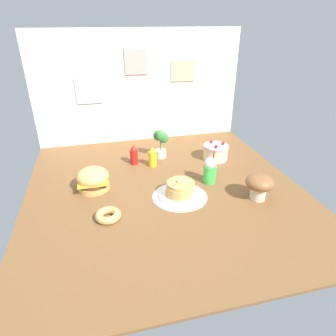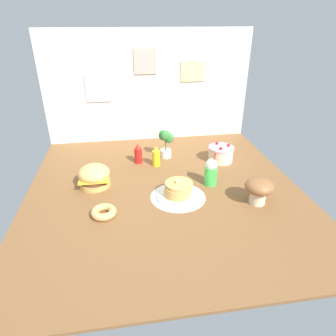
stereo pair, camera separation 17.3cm
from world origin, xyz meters
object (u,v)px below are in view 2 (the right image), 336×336
(burger, at_px, (94,176))
(potted_plant, at_px, (166,142))
(ketchup_bottle, at_px, (138,154))
(cream_soda_cup, at_px, (211,172))
(layer_cake, at_px, (221,154))
(donut_pink_glaze, at_px, (104,212))
(mushroom_stool, at_px, (259,188))
(pancake_stack, at_px, (178,191))
(mustard_bottle, at_px, (156,157))

(burger, xyz_separation_m, potted_plant, (0.62, 0.43, 0.07))
(burger, relative_size, ketchup_bottle, 1.33)
(burger, height_order, cream_soda_cup, cream_soda_cup)
(layer_cake, bearing_deg, donut_pink_glaze, -146.31)
(ketchup_bottle, xyz_separation_m, potted_plant, (0.26, 0.08, 0.06))
(burger, relative_size, layer_cake, 1.06)
(burger, height_order, potted_plant, potted_plant)
(layer_cake, xyz_separation_m, mushroom_stool, (0.04, -0.70, 0.05))
(layer_cake, relative_size, donut_pink_glaze, 1.34)
(donut_pink_glaze, bearing_deg, potted_plant, 57.17)
(ketchup_bottle, height_order, cream_soda_cup, cream_soda_cup)
(donut_pink_glaze, height_order, potted_plant, potted_plant)
(pancake_stack, bearing_deg, donut_pink_glaze, -165.01)
(donut_pink_glaze, bearing_deg, pancake_stack, 14.99)
(cream_soda_cup, relative_size, potted_plant, 0.98)
(burger, relative_size, pancake_stack, 0.78)
(pancake_stack, distance_m, cream_soda_cup, 0.33)
(layer_cake, bearing_deg, ketchup_bottle, 173.70)
(ketchup_bottle, xyz_separation_m, mustard_bottle, (0.15, -0.08, 0.00))
(potted_plant, bearing_deg, cream_soda_cup, -63.85)
(ketchup_bottle, xyz_separation_m, mushroom_stool, (0.78, -0.78, 0.03))
(burger, relative_size, potted_plant, 0.87)
(ketchup_bottle, bearing_deg, pancake_stack, -68.52)
(burger, distance_m, ketchup_bottle, 0.51)
(potted_plant, bearing_deg, ketchup_bottle, -163.62)
(ketchup_bottle, distance_m, mushroom_stool, 1.11)
(burger, bearing_deg, pancake_stack, -23.79)
(mustard_bottle, height_order, potted_plant, potted_plant)
(pancake_stack, height_order, donut_pink_glaze, pancake_stack)
(potted_plant, height_order, mushroom_stool, potted_plant)
(burger, height_order, mushroom_stool, mushroom_stool)
(ketchup_bottle, bearing_deg, layer_cake, -6.30)
(mustard_bottle, bearing_deg, donut_pink_glaze, -122.39)
(pancake_stack, distance_m, mushroom_stool, 0.56)
(burger, height_order, layer_cake, burger)
(donut_pink_glaze, relative_size, mushroom_stool, 0.85)
(pancake_stack, height_order, mushroom_stool, mushroom_stool)
(ketchup_bottle, bearing_deg, burger, -135.63)
(potted_plant, bearing_deg, layer_cake, -18.24)
(cream_soda_cup, relative_size, mushroom_stool, 1.36)
(burger, bearing_deg, potted_plant, 34.69)
(ketchup_bottle, height_order, mustard_bottle, same)
(donut_pink_glaze, bearing_deg, mushroom_stool, -1.04)
(layer_cake, distance_m, mustard_bottle, 0.59)
(burger, height_order, donut_pink_glaze, burger)
(mushroom_stool, bearing_deg, potted_plant, 121.26)
(burger, bearing_deg, layer_cake, 13.89)
(potted_plant, bearing_deg, burger, -145.31)
(potted_plant, bearing_deg, mustard_bottle, -124.68)
(cream_soda_cup, xyz_separation_m, mushroom_stool, (0.25, -0.31, 0.01))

